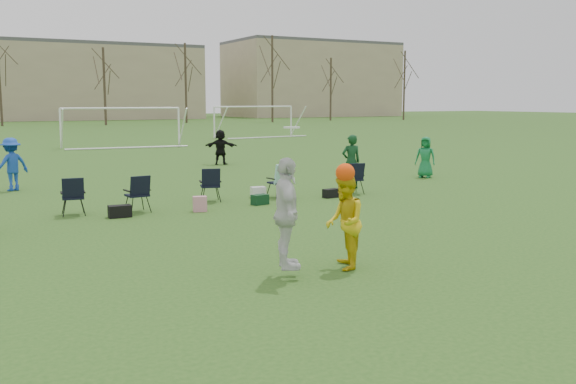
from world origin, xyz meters
TOP-DOWN VIEW (x-y plane):
  - ground at (0.00, 0.00)m, footprint 260.00×260.00m
  - fielder_blue at (-4.03, 13.57)m, footprint 1.26×1.02m
  - fielder_green_far at (9.99, 10.12)m, footprint 0.84×0.89m
  - fielder_black at (5.10, 18.37)m, footprint 1.48×1.20m
  - center_contest at (-0.52, 0.40)m, footprint 2.00×1.15m
  - sideline_setup at (1.63, 8.03)m, footprint 9.00×1.99m
  - goal_mid at (4.00, 32.00)m, footprint 7.40×0.63m
  - goal_right at (16.00, 38.00)m, footprint 7.35×1.14m
  - tree_line at (0.24, 69.85)m, footprint 110.28×3.28m
  - building_row at (6.73, 96.00)m, footprint 126.00×16.00m

SIDE VIEW (x-z plane):
  - ground at x=0.00m, z-range 0.00..0.00m
  - sideline_setup at x=1.63m, z-range -0.37..1.45m
  - fielder_green_far at x=9.99m, z-range 0.00..1.54m
  - fielder_black at x=5.10m, z-range 0.00..1.58m
  - fielder_blue at x=-4.03m, z-range 0.00..1.70m
  - center_contest at x=-0.52m, z-range -0.27..2.19m
  - goal_mid at x=4.00m, z-range 0.69..3.15m
  - goal_right at x=16.00m, z-range 0.69..3.15m
  - tree_line at x=0.24m, z-range -0.61..10.79m
  - building_row at x=6.73m, z-range -0.51..12.49m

